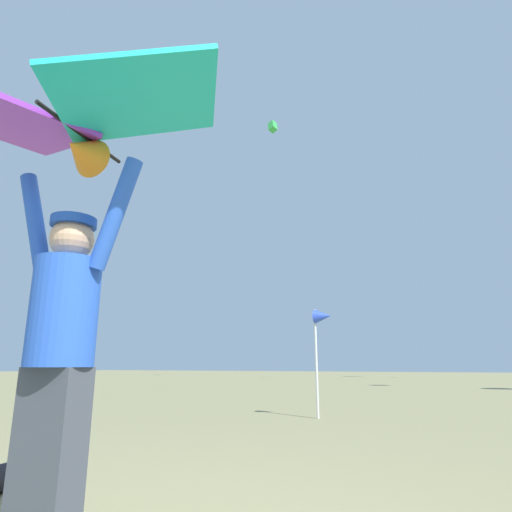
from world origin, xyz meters
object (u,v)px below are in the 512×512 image
at_px(held_stunt_kite, 74,122).
at_px(distant_kite_green_mid_right, 273,127).
at_px(kite_flyer_person, 61,343).
at_px(marker_flag, 322,323).
at_px(spare_kite_bag, 0,478).

distance_m(held_stunt_kite, distant_kite_green_mid_right, 31.29).
relative_size(kite_flyer_person, marker_flag, 1.10).
relative_size(kite_flyer_person, spare_kite_bag, 2.09).
relative_size(spare_kite_bag, marker_flag, 0.53).
bearing_deg(marker_flag, held_stunt_kite, -85.27).
xyz_separation_m(distant_kite_green_mid_right, marker_flag, (9.78, -19.37, -16.50)).
xyz_separation_m(held_stunt_kite, spare_kite_bag, (-1.08, 0.58, -2.07)).
distance_m(kite_flyer_person, held_stunt_kite, 1.23).
relative_size(kite_flyer_person, distant_kite_green_mid_right, 1.93).
relative_size(held_stunt_kite, spare_kite_bag, 2.02).
bearing_deg(distant_kite_green_mid_right, marker_flag, -63.21).
xyz_separation_m(distant_kite_green_mid_right, spare_kite_bag, (9.16, -24.37, -17.93)).
bearing_deg(marker_flag, distant_kite_green_mid_right, 116.79).
distance_m(held_stunt_kite, marker_flag, 5.63).
distance_m(distant_kite_green_mid_right, spare_kite_bag, 31.61).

